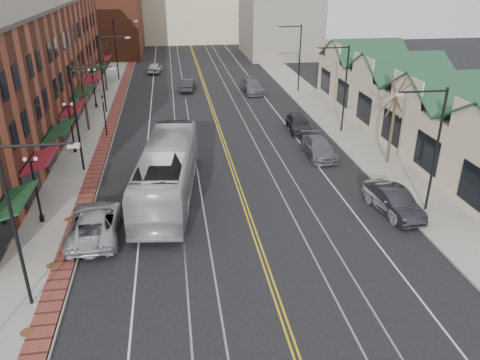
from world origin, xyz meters
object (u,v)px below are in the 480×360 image
object	(u,v)px
transit_bus	(167,171)
parked_car_c	(319,147)
parked_suv	(95,223)
parked_car_d	(298,123)
parked_car_a	(393,199)
parked_car_b	(394,202)

from	to	relation	value
transit_bus	parked_car_c	world-z (taller)	transit_bus
parked_suv	parked_car_d	size ratio (longest dim) A/B	1.29
parked_car_a	parked_car_d	size ratio (longest dim) A/B	1.05
parked_car_d	parked_suv	bearing A→B (deg)	-130.49
parked_car_c	transit_bus	bearing A→B (deg)	-154.80
parked_car_a	parked_car_d	distance (m)	16.80
transit_bus	parked_car_b	xyz separation A→B (m)	(14.30, -4.54, -1.07)
parked_suv	parked_car_a	size ratio (longest dim) A/B	1.23
parked_suv	parked_car_c	size ratio (longest dim) A/B	1.18
parked_suv	parked_car_c	bearing A→B (deg)	-149.10
parked_suv	parked_car_d	distance (m)	23.92
parked_car_c	parked_car_d	bearing A→B (deg)	90.22
transit_bus	parked_car_a	distance (m)	14.96
transit_bus	parked_car_a	bearing A→B (deg)	170.45
parked_car_a	transit_bus	bearing A→B (deg)	155.62
transit_bus	parked_suv	xyz separation A→B (m)	(-4.30, -4.60, -1.03)
parked_car_a	parked_car_b	bearing A→B (deg)	-97.71
parked_car_a	parked_car_d	world-z (taller)	parked_car_a
parked_car_a	parked_car_b	size ratio (longest dim) A/B	1.01
parked_car_b	parked_car_c	distance (m)	10.52
parked_car_c	parked_car_d	world-z (taller)	parked_car_d
parked_car_a	parked_car_b	distance (m)	0.26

